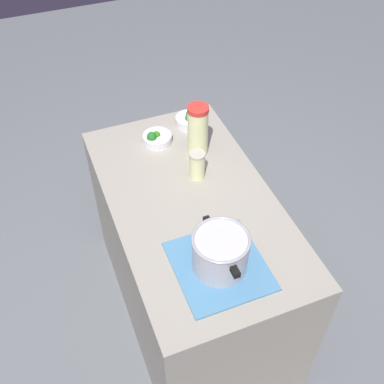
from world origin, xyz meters
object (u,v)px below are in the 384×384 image
mason_jar (197,165)px  broccoli_bowl_center (190,120)px  lemonade_pitcher (198,131)px  cooking_pot (220,252)px  broccoli_bowl_front (157,138)px

mason_jar → broccoli_bowl_center: mason_jar is taller
lemonade_pitcher → broccoli_bowl_center: 0.25m
cooking_pot → mason_jar: 0.50m
broccoli_bowl_center → lemonade_pitcher: bearing=168.0°
mason_jar → broccoli_bowl_center: 0.39m
mason_jar → broccoli_bowl_center: size_ratio=0.99×
cooking_pot → lemonade_pitcher: bearing=-14.8°
broccoli_bowl_front → broccoli_bowl_center: broccoli_bowl_center is taller
broccoli_bowl_front → cooking_pot: bearing=179.1°
lemonade_pitcher → broccoli_bowl_front: (0.14, 0.15, -0.11)m
cooking_pot → broccoli_bowl_center: (0.86, -0.21, -0.06)m
cooking_pot → lemonade_pitcher: 0.66m
mason_jar → broccoli_bowl_front: size_ratio=0.97×
mason_jar → broccoli_bowl_front: (0.29, 0.09, -0.04)m
cooking_pot → mason_jar: cooking_pot is taller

